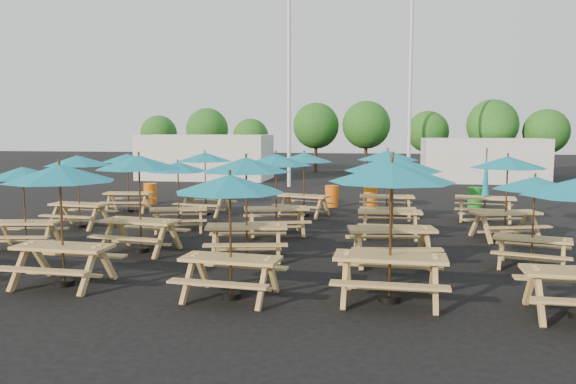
% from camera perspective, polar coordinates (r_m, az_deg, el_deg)
% --- Properties ---
extents(ground, '(120.00, 120.00, 0.00)m').
position_cam_1_polar(ground, '(16.81, -0.83, -4.28)').
color(ground, black).
rests_on(ground, ground).
extents(picnic_unit_1, '(2.22, 2.22, 2.17)m').
position_cam_1_polar(picnic_unit_1, '(16.01, -25.32, 1.35)').
color(picnic_unit_1, tan).
rests_on(picnic_unit_1, ground).
extents(picnic_unit_2, '(2.24, 2.24, 2.32)m').
position_cam_1_polar(picnic_unit_2, '(18.88, -20.59, 2.61)').
color(picnic_unit_2, tan).
rests_on(picnic_unit_2, ground).
extents(picnic_unit_3, '(2.20, 2.20, 2.23)m').
position_cam_1_polar(picnic_unit_3, '(21.97, -16.01, 3.01)').
color(picnic_unit_3, tan).
rests_on(picnic_unit_3, ground).
extents(picnic_unit_4, '(2.25, 2.25, 2.45)m').
position_cam_1_polar(picnic_unit_4, '(11.85, -22.17, 1.11)').
color(picnic_unit_4, tan).
rests_on(picnic_unit_4, ground).
extents(picnic_unit_5, '(2.48, 2.48, 2.48)m').
position_cam_1_polar(picnic_unit_5, '(14.55, -14.90, 2.37)').
color(picnic_unit_5, tan).
rests_on(picnic_unit_5, ground).
extents(picnic_unit_6, '(2.39, 2.39, 2.16)m').
position_cam_1_polar(picnic_unit_6, '(17.32, -11.12, 2.12)').
color(picnic_unit_6, tan).
rests_on(picnic_unit_6, ground).
extents(picnic_unit_7, '(2.40, 2.40, 2.31)m').
position_cam_1_polar(picnic_unit_7, '(20.59, -8.42, 3.18)').
color(picnic_unit_7, tan).
rests_on(picnic_unit_7, ground).
extents(picnic_unit_8, '(2.21, 2.21, 2.31)m').
position_cam_1_polar(picnic_unit_8, '(10.19, -5.92, 0.12)').
color(picnic_unit_8, tan).
rests_on(picnic_unit_8, ground).
extents(picnic_unit_9, '(2.55, 2.55, 2.47)m').
position_cam_1_polar(picnic_unit_9, '(13.34, -4.27, 2.18)').
color(picnic_unit_9, tan).
rests_on(picnic_unit_9, ground).
extents(picnic_unit_10, '(2.63, 2.63, 2.42)m').
position_cam_1_polar(picnic_unit_10, '(16.48, -1.22, 2.81)').
color(picnic_unit_10, tan).
rests_on(picnic_unit_10, ground).
extents(picnic_unit_11, '(2.54, 2.54, 2.31)m').
position_cam_1_polar(picnic_unit_11, '(20.01, 1.65, 3.16)').
color(picnic_unit_11, tan).
rests_on(picnic_unit_11, ground).
extents(picnic_unit_12, '(2.31, 2.31, 2.55)m').
position_cam_1_polar(picnic_unit_12, '(10.08, 10.48, 1.15)').
color(picnic_unit_12, tan).
rests_on(picnic_unit_12, ground).
extents(picnic_unit_13, '(2.55, 2.55, 2.53)m').
position_cam_1_polar(picnic_unit_13, '(13.01, 10.61, 2.21)').
color(picnic_unit_13, tan).
rests_on(picnic_unit_13, ground).
extents(picnic_unit_14, '(2.10, 2.10, 2.32)m').
position_cam_1_polar(picnic_unit_14, '(16.31, 10.39, 2.40)').
color(picnic_unit_14, tan).
rests_on(picnic_unit_14, ground).
extents(picnic_unit_15, '(2.21, 2.21, 2.41)m').
position_cam_1_polar(picnic_unit_15, '(19.85, 10.07, 3.28)').
color(picnic_unit_15, tan).
rests_on(picnic_unit_15, ground).
extents(picnic_unit_17, '(2.28, 2.28, 2.09)m').
position_cam_1_polar(picnic_unit_17, '(13.58, 23.78, 0.33)').
color(picnic_unit_17, tan).
rests_on(picnic_unit_17, ground).
extents(picnic_unit_18, '(2.62, 2.62, 2.38)m').
position_cam_1_polar(picnic_unit_18, '(16.89, 21.41, 2.37)').
color(picnic_unit_18, tan).
rests_on(picnic_unit_18, ground).
extents(picnic_unit_19, '(2.16, 1.94, 2.50)m').
position_cam_1_polar(picnic_unit_19, '(20.15, 19.40, 0.07)').
color(picnic_unit_19, tan).
rests_on(picnic_unit_19, ground).
extents(waste_bin_0, '(0.54, 0.54, 0.87)m').
position_cam_1_polar(waste_bin_0, '(24.30, -13.82, -0.16)').
color(waste_bin_0, orange).
rests_on(waste_bin_0, ground).
extents(waste_bin_1, '(0.54, 0.54, 0.87)m').
position_cam_1_polar(waste_bin_1, '(22.73, 4.46, -0.43)').
color(waste_bin_1, orange).
rests_on(waste_bin_1, ground).
extents(waste_bin_2, '(0.54, 0.54, 0.87)m').
position_cam_1_polar(waste_bin_2, '(22.32, 8.37, -0.60)').
color(waste_bin_2, orange).
rests_on(waste_bin_2, ground).
extents(waste_bin_3, '(0.54, 0.54, 0.87)m').
position_cam_1_polar(waste_bin_3, '(23.12, 18.44, -0.62)').
color(waste_bin_3, '#188720').
rests_on(waste_bin_3, ground).
extents(mast_0, '(0.20, 0.20, 12.00)m').
position_cam_1_polar(mast_0, '(30.80, 0.11, 11.72)').
color(mast_0, silver).
rests_on(mast_0, ground).
extents(mast_1, '(0.20, 0.20, 12.00)m').
position_cam_1_polar(mast_1, '(32.43, 12.34, 11.31)').
color(mast_1, silver).
rests_on(mast_1, ground).
extents(event_tent_0, '(8.00, 4.00, 2.80)m').
position_cam_1_polar(event_tent_0, '(36.00, -8.34, 3.54)').
color(event_tent_0, silver).
rests_on(event_tent_0, ground).
extents(event_tent_1, '(7.00, 4.00, 2.60)m').
position_cam_1_polar(event_tent_1, '(35.83, 19.13, 3.09)').
color(event_tent_1, silver).
rests_on(event_tent_1, ground).
extents(tree_0, '(2.80, 2.80, 4.24)m').
position_cam_1_polar(tree_0, '(44.85, -12.99, 5.81)').
color(tree_0, '#382314').
rests_on(tree_0, ground).
extents(tree_1, '(3.11, 3.11, 4.72)m').
position_cam_1_polar(tree_1, '(42.11, -8.21, 6.32)').
color(tree_1, '#382314').
rests_on(tree_1, ground).
extents(tree_2, '(2.59, 2.59, 3.93)m').
position_cam_1_polar(tree_2, '(40.99, -3.80, 5.64)').
color(tree_2, '#382314').
rests_on(tree_2, ground).
extents(tree_3, '(3.36, 3.36, 5.09)m').
position_cam_1_polar(tree_3, '(41.25, 2.86, 6.73)').
color(tree_3, '#382314').
rests_on(tree_3, ground).
extents(tree_4, '(3.41, 3.41, 5.17)m').
position_cam_1_polar(tree_4, '(40.53, 7.95, 6.76)').
color(tree_4, '#382314').
rests_on(tree_4, ground).
extents(tree_5, '(2.94, 2.94, 4.45)m').
position_cam_1_polar(tree_5, '(41.07, 14.03, 5.95)').
color(tree_5, '#382314').
rests_on(tree_5, ground).
extents(tree_6, '(3.38, 3.38, 5.13)m').
position_cam_1_polar(tree_6, '(39.84, 20.05, 6.41)').
color(tree_6, '#382314').
rests_on(tree_6, ground).
extents(tree_7, '(2.95, 2.95, 4.48)m').
position_cam_1_polar(tree_7, '(40.62, 24.75, 5.59)').
color(tree_7, '#382314').
rests_on(tree_7, ground).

